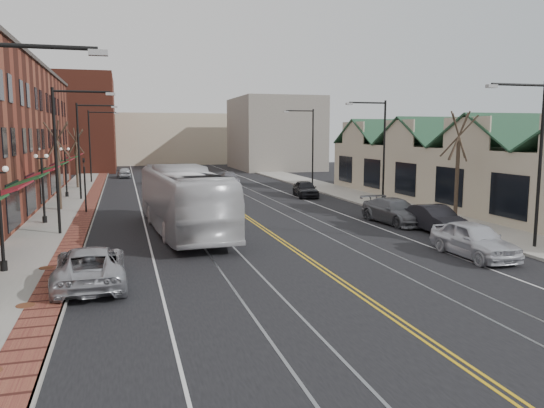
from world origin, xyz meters
TOP-DOWN VIEW (x-y plane):
  - ground at (0.00, 0.00)m, footprint 160.00×160.00m
  - sidewalk_left at (-12.00, 20.00)m, footprint 4.00×120.00m
  - sidewalk_right at (12.00, 20.00)m, footprint 4.00×120.00m
  - building_right at (18.00, 20.00)m, footprint 8.00×36.00m
  - backdrop_left at (-16.00, 70.00)m, footprint 14.00×18.00m
  - backdrop_mid at (0.00, 85.00)m, footprint 22.00×14.00m
  - backdrop_right at (15.00, 65.00)m, footprint 12.00×16.00m
  - streetlight_l_0 at (-11.05, 0.00)m, footprint 3.33×0.25m
  - streetlight_l_1 at (-11.05, 16.00)m, footprint 3.33×0.25m
  - streetlight_l_2 at (-11.05, 32.00)m, footprint 3.33×0.25m
  - streetlight_l_3 at (-11.05, 48.00)m, footprint 3.33×0.25m
  - streetlight_r_0 at (11.05, 6.00)m, footprint 3.33×0.25m
  - streetlight_r_1 at (11.05, 22.00)m, footprint 3.33×0.25m
  - streetlight_r_2 at (11.05, 38.00)m, footprint 3.33×0.25m
  - lamppost_l_1 at (-12.80, 8.00)m, footprint 0.84×0.28m
  - lamppost_l_2 at (-12.80, 20.00)m, footprint 0.84×0.28m
  - lamppost_l_3 at (-12.80, 34.00)m, footprint 0.84×0.28m
  - tree_left_near at (-12.50, 26.00)m, footprint 1.78×1.37m
  - tree_left_far at (-12.50, 42.00)m, footprint 1.66×1.28m
  - tree_right_mid at (12.50, 14.00)m, footprint 1.90×1.46m
  - manhole_mid at (-11.20, 3.00)m, footprint 0.60×0.60m
  - manhole_far at (-11.20, 8.00)m, footprint 0.60×0.60m
  - traffic_signal at (-10.60, 24.00)m, footprint 0.18×0.15m
  - transit_bus at (-4.71, 15.03)m, footprint 4.19×13.81m
  - parked_suv at (-9.30, 5.30)m, footprint 2.68×5.53m
  - parked_car_a at (7.50, 5.34)m, footprint 2.00×4.90m
  - parked_car_b at (9.30, 11.35)m, footprint 1.64×4.69m
  - parked_car_c at (8.48, 14.57)m, footprint 2.78×5.65m
  - parked_car_d at (7.58, 29.10)m, footprint 2.23×4.51m
  - distant_car_left at (-3.98, 45.15)m, footprint 1.65×4.40m
  - distant_car_right at (3.47, 42.92)m, footprint 1.97×4.49m
  - distant_car_far at (-7.88, 54.30)m, footprint 1.77×4.07m

SIDE VIEW (x-z plane):
  - ground at x=0.00m, z-range 0.00..0.00m
  - sidewalk_left at x=-12.00m, z-range 0.00..0.15m
  - sidewalk_right at x=12.00m, z-range 0.00..0.15m
  - manhole_mid at x=-11.20m, z-range 0.15..0.17m
  - manhole_far at x=-11.20m, z-range 0.15..0.17m
  - distant_car_right at x=3.47m, z-range 0.00..1.28m
  - distant_car_far at x=-7.88m, z-range 0.00..1.37m
  - distant_car_left at x=-3.98m, z-range 0.00..1.44m
  - parked_car_d at x=7.58m, z-range 0.00..1.48m
  - parked_suv at x=-9.30m, z-range 0.00..1.52m
  - parked_car_b at x=9.30m, z-range 0.00..1.54m
  - parked_car_c at x=8.48m, z-range 0.00..1.58m
  - parked_car_a at x=7.50m, z-range 0.00..1.67m
  - transit_bus at x=-4.71m, z-range 0.00..3.79m
  - lamppost_l_1 at x=-12.80m, z-range 0.07..4.34m
  - lamppost_l_2 at x=-12.80m, z-range 0.07..4.34m
  - lamppost_l_3 at x=-12.80m, z-range 0.07..4.34m
  - building_right at x=18.00m, z-range 0.00..4.60m
  - traffic_signal at x=-10.60m, z-range 0.45..4.25m
  - tree_left_far at x=-12.50m, z-range 0.26..6.29m
  - tree_left_near at x=-12.50m, z-range 0.27..6.75m
  - tree_right_mid at x=12.50m, z-range 0.28..7.22m
  - backdrop_mid at x=0.00m, z-range 0.00..9.00m
  - streetlight_l_0 at x=-11.05m, z-range 1.03..9.03m
  - streetlight_l_1 at x=-11.05m, z-range 1.03..9.03m
  - streetlight_l_2 at x=-11.05m, z-range 1.03..9.03m
  - streetlight_l_3 at x=-11.05m, z-range 1.03..9.03m
  - streetlight_r_0 at x=11.05m, z-range 1.03..9.03m
  - streetlight_r_1 at x=11.05m, z-range 1.03..9.03m
  - streetlight_r_2 at x=11.05m, z-range 1.03..9.03m
  - backdrop_right at x=15.00m, z-range 0.00..11.00m
  - backdrop_left at x=-16.00m, z-range 0.00..14.00m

